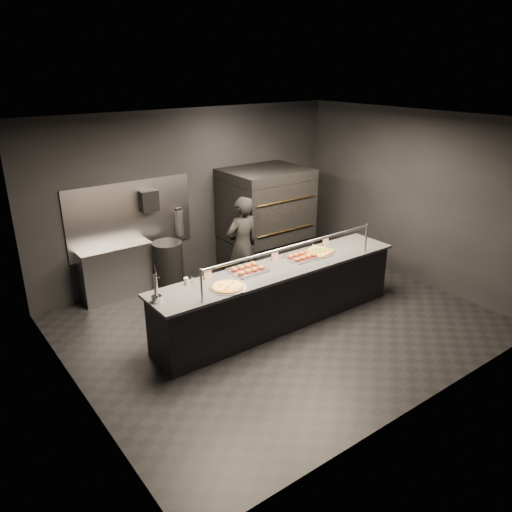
# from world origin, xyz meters

# --- Properties ---
(room) EXTENTS (6.04, 6.00, 3.00)m
(room) POSITION_xyz_m (-0.02, 0.05, 1.50)
(room) COLOR black
(room) RESTS_ON ground
(service_counter) EXTENTS (4.10, 0.78, 1.37)m
(service_counter) POSITION_xyz_m (0.00, -0.00, 0.46)
(service_counter) COLOR black
(service_counter) RESTS_ON ground
(pizza_oven) EXTENTS (1.50, 1.23, 1.91)m
(pizza_oven) POSITION_xyz_m (1.20, 1.90, 0.97)
(pizza_oven) COLOR black
(pizza_oven) RESTS_ON ground
(prep_shelf) EXTENTS (1.20, 0.35, 0.90)m
(prep_shelf) POSITION_xyz_m (-1.60, 2.32, 0.45)
(prep_shelf) COLOR #99999E
(prep_shelf) RESTS_ON ground
(towel_dispenser) EXTENTS (0.30, 0.20, 0.35)m
(towel_dispenser) POSITION_xyz_m (-0.90, 2.39, 1.55)
(towel_dispenser) COLOR black
(towel_dispenser) RESTS_ON room
(fire_extinguisher) EXTENTS (0.14, 0.14, 0.51)m
(fire_extinguisher) POSITION_xyz_m (-0.35, 2.40, 1.06)
(fire_extinguisher) COLOR #B2B2B7
(fire_extinguisher) RESTS_ON room
(beer_tap) EXTENTS (0.14, 0.19, 0.52)m
(beer_tap) POSITION_xyz_m (-1.95, 0.05, 1.07)
(beer_tap) COLOR silver
(beer_tap) RESTS_ON service_counter
(round_pizza) EXTENTS (0.49, 0.49, 0.03)m
(round_pizza) POSITION_xyz_m (-1.01, -0.15, 0.94)
(round_pizza) COLOR silver
(round_pizza) RESTS_ON service_counter
(slider_tray_a) EXTENTS (0.56, 0.45, 0.08)m
(slider_tray_a) POSITION_xyz_m (-0.47, 0.15, 0.95)
(slider_tray_a) COLOR silver
(slider_tray_a) RESTS_ON service_counter
(slider_tray_b) EXTENTS (0.58, 0.51, 0.08)m
(slider_tray_b) POSITION_xyz_m (0.50, 0.07, 0.95)
(slider_tray_b) COLOR silver
(slider_tray_b) RESTS_ON service_counter
(square_pizza) EXTENTS (0.51, 0.51, 0.05)m
(square_pizza) POSITION_xyz_m (0.85, 0.09, 0.94)
(square_pizza) COLOR silver
(square_pizza) RESTS_ON service_counter
(condiment_jar) EXTENTS (0.15, 0.06, 0.10)m
(condiment_jar) POSITION_xyz_m (-1.37, 0.28, 0.97)
(condiment_jar) COLOR silver
(condiment_jar) RESTS_ON service_counter
(tent_cards) EXTENTS (2.38, 0.04, 0.15)m
(tent_cards) POSITION_xyz_m (0.09, 0.28, 1.00)
(tent_cards) COLOR white
(tent_cards) RESTS_ON service_counter
(trash_bin) EXTENTS (0.52, 0.52, 0.86)m
(trash_bin) POSITION_xyz_m (-0.77, 2.09, 0.43)
(trash_bin) COLOR black
(trash_bin) RESTS_ON ground
(worker) EXTENTS (0.63, 0.42, 1.70)m
(worker) POSITION_xyz_m (0.18, 1.21, 0.85)
(worker) COLOR black
(worker) RESTS_ON ground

